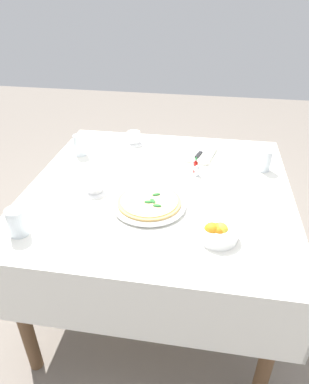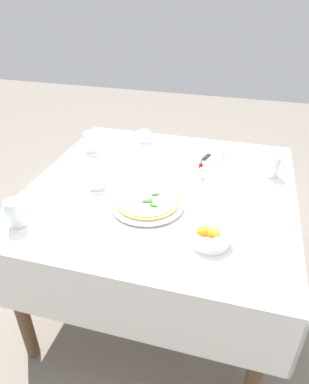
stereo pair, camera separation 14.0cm
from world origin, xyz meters
The scene contains 16 objects.
ground_plane centered at (0.00, 0.00, 0.00)m, with size 8.00×8.00×0.00m, color slate.
dining_table centered at (0.00, 0.00, 0.62)m, with size 1.20×1.20×0.74m.
pizza_plate centered at (-0.17, 0.02, 0.76)m, with size 0.31×0.31×0.02m.
pizza centered at (-0.17, 0.02, 0.77)m, with size 0.27×0.27×0.02m.
coffee_cup_left_edge centered at (0.46, 0.22, 0.78)m, with size 0.13×0.13×0.07m.
coffee_cup_back_corner centered at (-0.10, 0.28, 0.77)m, with size 0.13×0.13×0.07m.
water_glass_far_left centered at (-0.43, 0.47, 0.79)m, with size 0.07×0.07×0.11m.
water_glass_near_right centered at (0.24, -0.49, 0.79)m, with size 0.07×0.07×0.11m.
water_glass_right_edge centered at (0.26, 0.47, 0.79)m, with size 0.07×0.07×0.11m.
napkin_folded centered at (0.36, -0.18, 0.75)m, with size 0.24×0.17×0.02m.
dinner_knife centered at (0.36, -0.18, 0.77)m, with size 0.19×0.07×0.01m.
citrus_bowl centered at (-0.34, -0.27, 0.77)m, with size 0.15×0.15×0.07m.
hot_sauce_bottle centered at (0.16, -0.16, 0.78)m, with size 0.02×0.02×0.08m.
salt_shaker centered at (0.19, -0.15, 0.77)m, with size 0.03×0.03×0.06m.
pepper_shaker centered at (0.13, -0.17, 0.77)m, with size 0.03×0.03×0.06m.
menu_card centered at (0.38, -0.47, 0.77)m, with size 0.09×0.04×0.06m.
Camera 1 is at (-1.37, -0.20, 1.58)m, focal length 32.59 mm.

